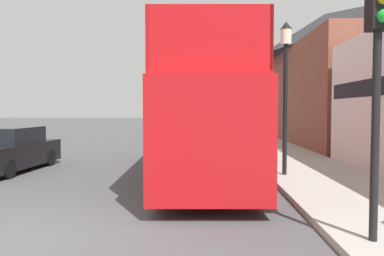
{
  "coord_description": "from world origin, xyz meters",
  "views": [
    {
      "loc": [
        3.04,
        -6.02,
        2.11
      ],
      "look_at": [
        2.67,
        5.98,
        1.52
      ],
      "focal_mm": 35.0,
      "sensor_mm": 36.0,
      "label": 1
    }
  ],
  "objects_px": {
    "traffic_signal": "(378,45)",
    "lamp_post_nearest": "(286,69)",
    "parked_car_ahead_of_bus": "(219,136)",
    "parked_car_far_side": "(8,151)",
    "lamp_post_second": "(253,81)",
    "tour_bus": "(202,119)"
  },
  "relations": [
    {
      "from": "parked_car_far_side",
      "to": "lamp_post_nearest",
      "type": "relative_size",
      "value": 0.97
    },
    {
      "from": "parked_car_ahead_of_bus",
      "to": "parked_car_far_side",
      "type": "relative_size",
      "value": 1.02
    },
    {
      "from": "parked_car_ahead_of_bus",
      "to": "parked_car_far_side",
      "type": "height_order",
      "value": "parked_car_far_side"
    },
    {
      "from": "traffic_signal",
      "to": "lamp_post_nearest",
      "type": "xyz_separation_m",
      "value": [
        -0.09,
        5.78,
        0.27
      ]
    },
    {
      "from": "traffic_signal",
      "to": "lamp_post_nearest",
      "type": "relative_size",
      "value": 0.87
    },
    {
      "from": "tour_bus",
      "to": "traffic_signal",
      "type": "bearing_deg",
      "value": -70.43
    },
    {
      "from": "tour_bus",
      "to": "traffic_signal",
      "type": "distance_m",
      "value": 7.23
    },
    {
      "from": "traffic_signal",
      "to": "parked_car_far_side",
      "type": "bearing_deg",
      "value": 142.93
    },
    {
      "from": "parked_car_ahead_of_bus",
      "to": "parked_car_far_side",
      "type": "xyz_separation_m",
      "value": [
        -7.55,
        -8.13,
        0.03
      ]
    },
    {
      "from": "tour_bus",
      "to": "parked_car_far_side",
      "type": "distance_m",
      "value": 6.76
    },
    {
      "from": "lamp_post_nearest",
      "to": "tour_bus",
      "type": "bearing_deg",
      "value": 161.05
    },
    {
      "from": "tour_bus",
      "to": "parked_car_ahead_of_bus",
      "type": "relative_size",
      "value": 2.33
    },
    {
      "from": "lamp_post_nearest",
      "to": "parked_car_far_side",
      "type": "bearing_deg",
      "value": 172.47
    },
    {
      "from": "tour_bus",
      "to": "parked_car_ahead_of_bus",
      "type": "distance_m",
      "value": 8.61
    },
    {
      "from": "tour_bus",
      "to": "parked_car_ahead_of_bus",
      "type": "xyz_separation_m",
      "value": [
        0.89,
        8.48,
        -1.15
      ]
    },
    {
      "from": "tour_bus",
      "to": "traffic_signal",
      "type": "xyz_separation_m",
      "value": [
        2.59,
        -6.64,
        1.24
      ]
    },
    {
      "from": "lamp_post_second",
      "to": "parked_car_ahead_of_bus",
      "type": "bearing_deg",
      "value": 165.97
    },
    {
      "from": "lamp_post_nearest",
      "to": "lamp_post_second",
      "type": "height_order",
      "value": "lamp_post_second"
    },
    {
      "from": "lamp_post_second",
      "to": "lamp_post_nearest",
      "type": "bearing_deg",
      "value": -91.27
    },
    {
      "from": "tour_bus",
      "to": "parked_car_ahead_of_bus",
      "type": "bearing_deg",
      "value": 82.28
    },
    {
      "from": "parked_car_ahead_of_bus",
      "to": "lamp_post_second",
      "type": "height_order",
      "value": "lamp_post_second"
    },
    {
      "from": "traffic_signal",
      "to": "lamp_post_second",
      "type": "distance_m",
      "value": 14.68
    }
  ]
}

